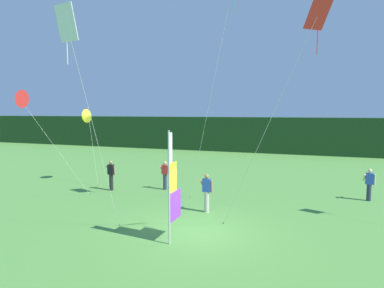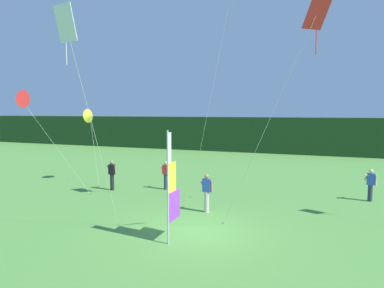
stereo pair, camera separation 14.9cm
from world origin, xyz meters
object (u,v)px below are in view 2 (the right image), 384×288
(banner_flag, at_px, (172,189))
(kite_red_diamond_3, at_px, (311,28))
(person_mid_field, at_px, (112,174))
(kite_yellow_delta_0, at_px, (90,116))
(person_far_right, at_px, (166,174))
(kite_white_diamond_2, at_px, (68,32))
(kite_red_delta_1, at_px, (21,99))
(person_near_banner, at_px, (371,184))
(person_far_left, at_px, (207,192))

(banner_flag, relative_size, kite_red_diamond_3, 0.50)
(person_mid_field, relative_size, kite_yellow_delta_0, 0.37)
(banner_flag, height_order, person_far_right, banner_flag)
(kite_white_diamond_2, relative_size, kite_red_diamond_3, 1.01)
(kite_red_diamond_3, bearing_deg, person_far_right, 139.77)
(kite_red_delta_1, relative_size, kite_white_diamond_2, 0.71)
(person_near_banner, relative_size, person_far_right, 0.99)
(person_far_right, relative_size, kite_red_diamond_3, 0.21)
(person_near_banner, relative_size, kite_red_diamond_3, 0.21)
(person_far_right, bearing_deg, kite_white_diamond_2, -84.65)
(kite_white_diamond_2, bearing_deg, person_near_banner, 45.45)
(banner_flag, height_order, kite_red_delta_1, kite_red_delta_1)
(person_far_right, bearing_deg, person_mid_field, -155.75)
(banner_flag, bearing_deg, person_mid_field, 137.92)
(person_mid_field, relative_size, person_far_right, 1.04)
(banner_flag, bearing_deg, person_near_banner, 49.41)
(person_mid_field, xyz_separation_m, person_far_right, (2.78, 1.25, -0.03))
(kite_white_diamond_2, distance_m, kite_red_diamond_3, 7.33)
(person_mid_field, distance_m, kite_red_delta_1, 6.30)
(kite_red_delta_1, distance_m, kite_red_diamond_3, 12.53)
(person_far_right, bearing_deg, person_far_left, -42.85)
(banner_flag, bearing_deg, kite_yellow_delta_0, 141.32)
(banner_flag, xyz_separation_m, kite_yellow_delta_0, (-8.71, 6.98, 2.35))
(banner_flag, xyz_separation_m, kite_red_delta_1, (-8.04, 1.26, 3.19))
(person_near_banner, distance_m, kite_red_diamond_3, 10.37)
(person_far_right, distance_m, kite_white_diamond_2, 10.58)
(person_far_right, xyz_separation_m, kite_yellow_delta_0, (-5.17, 0.02, 3.33))
(person_far_left, xyz_separation_m, kite_red_delta_1, (-8.10, -2.37, 4.11))
(person_far_left, bearing_deg, kite_red_diamond_3, -37.85)
(kite_red_delta_1, bearing_deg, person_near_banner, 24.90)
(person_near_banner, height_order, person_far_right, person_far_right)
(person_near_banner, bearing_deg, person_far_left, -146.51)
(banner_flag, relative_size, person_far_right, 2.35)
(kite_white_diamond_2, bearing_deg, kite_red_diamond_3, 15.90)
(person_mid_field, bearing_deg, person_far_right, 24.25)
(kite_yellow_delta_0, relative_size, kite_white_diamond_2, 0.60)
(kite_red_delta_1, bearing_deg, person_far_left, 16.29)
(person_near_banner, xyz_separation_m, kite_yellow_delta_0, (-15.82, -1.32, 3.34))
(kite_red_diamond_3, bearing_deg, kite_red_delta_1, 175.61)
(banner_flag, bearing_deg, kite_red_diamond_3, 4.14)
(person_far_left, height_order, kite_yellow_delta_0, kite_yellow_delta_0)
(person_near_banner, xyz_separation_m, person_far_left, (-7.05, -4.67, 0.06))
(person_far_right, distance_m, kite_yellow_delta_0, 6.15)
(person_far_left, bearing_deg, banner_flag, -90.85)
(kite_red_diamond_3, bearing_deg, kite_white_diamond_2, -164.10)
(kite_yellow_delta_0, bearing_deg, person_far_right, -0.19)
(person_mid_field, distance_m, person_far_left, 6.70)
(person_far_left, xyz_separation_m, kite_red_diamond_3, (4.27, -3.31, 5.95))
(banner_flag, xyz_separation_m, person_mid_field, (-6.32, 5.71, -0.94))
(banner_flag, distance_m, kite_yellow_delta_0, 11.41)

